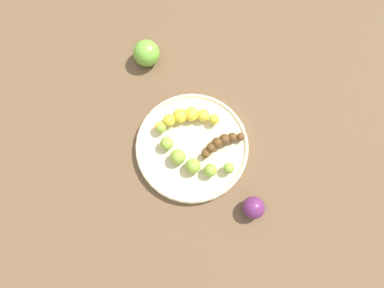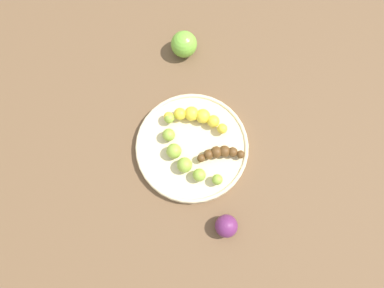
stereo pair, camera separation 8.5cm
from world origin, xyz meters
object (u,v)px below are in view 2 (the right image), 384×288
at_px(banana_yellow, 197,117).
at_px(plum_purple, 226,226).
at_px(fruit_bowl, 192,147).
at_px(banana_green, 183,155).
at_px(apple_green, 184,44).
at_px(banana_overripe, 220,153).

distance_m(banana_yellow, plum_purple, 0.27).
distance_m(fruit_bowl, plum_purple, 0.20).
height_order(banana_yellow, plum_purple, banana_yellow).
distance_m(banana_green, apple_green, 0.30).
height_order(fruit_bowl, banana_yellow, banana_yellow).
xyz_separation_m(fruit_bowl, banana_green, (0.03, 0.02, 0.03)).
bearing_deg(banana_green, banana_overripe, 147.05).
bearing_deg(fruit_bowl, banana_overripe, 150.27).
distance_m(banana_yellow, apple_green, 0.20).
distance_m(banana_overripe, apple_green, 0.30).
xyz_separation_m(banana_green, plum_purple, (-0.06, 0.18, -0.01)).
xyz_separation_m(banana_overripe, apple_green, (0.02, -0.30, 0.00)).
bearing_deg(fruit_bowl, plum_purple, 99.72).
height_order(banana_overripe, plum_purple, plum_purple).
distance_m(fruit_bowl, banana_yellow, 0.07).
height_order(fruit_bowl, banana_overripe, banana_overripe).
bearing_deg(banana_green, plum_purple, 84.26).
relative_size(banana_overripe, plum_purple, 2.17).
bearing_deg(fruit_bowl, banana_yellow, -112.08).
bearing_deg(apple_green, banana_overripe, 94.31).
xyz_separation_m(banana_yellow, banana_green, (0.05, 0.09, 0.00)).
relative_size(banana_green, plum_purple, 3.77).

